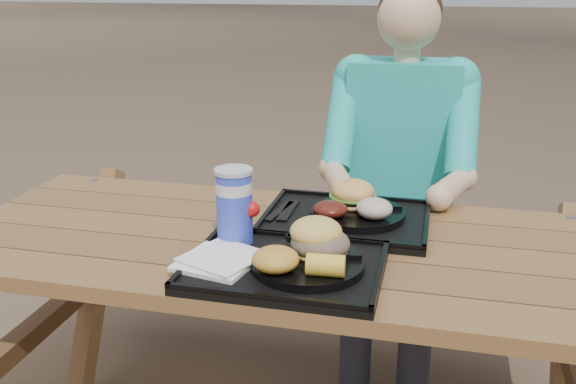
# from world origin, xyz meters

# --- Properties ---
(picnic_table) EXTENTS (1.80, 1.49, 0.75)m
(picnic_table) POSITION_xyz_m (0.00, 0.00, 0.38)
(picnic_table) COLOR #999999
(picnic_table) RESTS_ON ground
(tray_near) EXTENTS (0.45, 0.35, 0.02)m
(tray_near) POSITION_xyz_m (0.04, -0.20, 0.76)
(tray_near) COLOR black
(tray_near) RESTS_ON picnic_table
(tray_far) EXTENTS (0.45, 0.35, 0.02)m
(tray_far) POSITION_xyz_m (0.13, 0.14, 0.76)
(tray_far) COLOR black
(tray_far) RESTS_ON picnic_table
(plate_near) EXTENTS (0.26, 0.26, 0.02)m
(plate_near) POSITION_xyz_m (0.10, -0.20, 0.78)
(plate_near) COLOR black
(plate_near) RESTS_ON tray_near
(plate_far) EXTENTS (0.26, 0.26, 0.02)m
(plate_far) POSITION_xyz_m (0.16, 0.15, 0.78)
(plate_far) COLOR black
(plate_far) RESTS_ON tray_far
(napkin_stack) EXTENTS (0.20, 0.20, 0.02)m
(napkin_stack) POSITION_xyz_m (-0.11, -0.23, 0.78)
(napkin_stack) COLOR white
(napkin_stack) RESTS_ON tray_near
(soda_cup) EXTENTS (0.09, 0.09, 0.18)m
(soda_cup) POSITION_xyz_m (-0.11, -0.09, 0.86)
(soda_cup) COLOR #1C32D8
(soda_cup) RESTS_ON tray_near
(condiment_bbq) EXTENTS (0.04, 0.04, 0.03)m
(condiment_bbq) POSITION_xyz_m (0.04, -0.08, 0.78)
(condiment_bbq) COLOR black
(condiment_bbq) RESTS_ON tray_near
(condiment_mustard) EXTENTS (0.06, 0.06, 0.03)m
(condiment_mustard) POSITION_xyz_m (0.11, -0.07, 0.79)
(condiment_mustard) COLOR yellow
(condiment_mustard) RESTS_ON tray_near
(sandwich) EXTENTS (0.13, 0.13, 0.13)m
(sandwich) POSITION_xyz_m (0.12, -0.16, 0.86)
(sandwich) COLOR #F2C255
(sandwich) RESTS_ON plate_near
(mac_cheese) EXTENTS (0.11, 0.11, 0.05)m
(mac_cheese) POSITION_xyz_m (0.04, -0.27, 0.82)
(mac_cheese) COLOR gold
(mac_cheese) RESTS_ON plate_near
(corn_cob) EXTENTS (0.09, 0.09, 0.05)m
(corn_cob) POSITION_xyz_m (0.15, -0.27, 0.81)
(corn_cob) COLOR yellow
(corn_cob) RESTS_ON plate_near
(cutlery_far) EXTENTS (0.03, 0.17, 0.01)m
(cutlery_far) POSITION_xyz_m (-0.03, 0.15, 0.77)
(cutlery_far) COLOR black
(cutlery_far) RESTS_ON tray_far
(burger) EXTENTS (0.12, 0.12, 0.11)m
(burger) POSITION_xyz_m (0.14, 0.19, 0.85)
(burger) COLOR #F2AA55
(burger) RESTS_ON plate_far
(baked_beans) EXTENTS (0.09, 0.09, 0.04)m
(baked_beans) POSITION_xyz_m (0.10, 0.08, 0.81)
(baked_beans) COLOR #561811
(baked_beans) RESTS_ON plate_far
(potato_salad) EXTENTS (0.10, 0.10, 0.05)m
(potato_salad) POSITION_xyz_m (0.21, 0.10, 0.82)
(potato_salad) COLOR beige
(potato_salad) RESTS_ON plate_far
(diner) EXTENTS (0.48, 0.84, 1.28)m
(diner) POSITION_xyz_m (0.24, 0.72, 0.64)
(diner) COLOR teal
(diner) RESTS_ON ground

